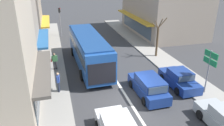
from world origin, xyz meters
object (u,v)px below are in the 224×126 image
wagon_queue_far_back (149,86)px  directional_road_sign (210,62)px  city_bus (89,48)px  pedestrian_browsing_midblock (58,81)px  street_tree_right (157,39)px  pedestrian_with_handbag_near (55,60)px  parked_sedan_kerb_second (179,79)px  traffic_light_downstreet (60,17)px

wagon_queue_far_back → directional_road_sign: directional_road_sign is taller
city_bus → pedestrian_browsing_midblock: size_ratio=6.70×
wagon_queue_far_back → city_bus: bearing=116.8°
city_bus → pedestrian_browsing_midblock: city_bus is taller
city_bus → street_tree_right: (7.75, 0.56, 0.19)m
pedestrian_with_handbag_near → directional_road_sign: bearing=-34.2°
street_tree_right → pedestrian_browsing_midblock: bearing=-154.2°
pedestrian_browsing_midblock → street_tree_right: bearing=25.8°
city_bus → directional_road_sign: (7.82, -7.90, 0.82)m
parked_sedan_kerb_second → pedestrian_with_handbag_near: bearing=148.9°
wagon_queue_far_back → pedestrian_with_handbag_near: 9.51m
city_bus → pedestrian_with_handbag_near: city_bus is taller
traffic_light_downstreet → street_tree_right: (9.88, -11.56, -0.78)m
street_tree_right → pedestrian_with_handbag_near: size_ratio=2.75×
wagon_queue_far_back → parked_sedan_kerb_second: size_ratio=1.07×
parked_sedan_kerb_second → directional_road_sign: bearing=-51.4°
city_bus → traffic_light_downstreet: bearing=100.0°
wagon_queue_far_back → pedestrian_browsing_midblock: bearing=162.4°
parked_sedan_kerb_second → pedestrian_browsing_midblock: pedestrian_browsing_midblock is taller
parked_sedan_kerb_second → pedestrian_with_handbag_near: size_ratio=2.58×
parked_sedan_kerb_second → pedestrian_with_handbag_near: pedestrian_with_handbag_near is taller
traffic_light_downstreet → pedestrian_browsing_midblock: (-1.09, -16.87, -1.79)m
wagon_queue_far_back → pedestrian_browsing_midblock: 7.03m
parked_sedan_kerb_second → directional_road_sign: (1.31, -1.65, 2.04)m
city_bus → pedestrian_with_handbag_near: bearing=-175.1°
pedestrian_with_handbag_near → wagon_queue_far_back: bearing=-43.9°
wagon_queue_far_back → traffic_light_downstreet: traffic_light_downstreet is taller
directional_road_sign → pedestrian_browsing_midblock: size_ratio=2.21×
wagon_queue_far_back → street_tree_right: (4.28, 7.44, 1.33)m
city_bus → parked_sedan_kerb_second: size_ratio=2.60×
pedestrian_browsing_midblock → traffic_light_downstreet: bearing=86.3°
traffic_light_downstreet → pedestrian_with_handbag_near: size_ratio=2.58×
pedestrian_browsing_midblock → parked_sedan_kerb_second: bearing=-8.8°
parked_sedan_kerb_second → city_bus: bearing=136.1°
traffic_light_downstreet → directional_road_sign: bearing=-63.6°
city_bus → traffic_light_downstreet: (-2.13, 12.12, 0.97)m
pedestrian_browsing_midblock → pedestrian_with_handbag_near: bearing=92.1°
street_tree_right → pedestrian_browsing_midblock: street_tree_right is taller
street_tree_right → city_bus: bearing=-175.9°
parked_sedan_kerb_second → directional_road_sign: size_ratio=1.17×
city_bus → street_tree_right: size_ratio=2.44×
directional_road_sign → street_tree_right: street_tree_right is taller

